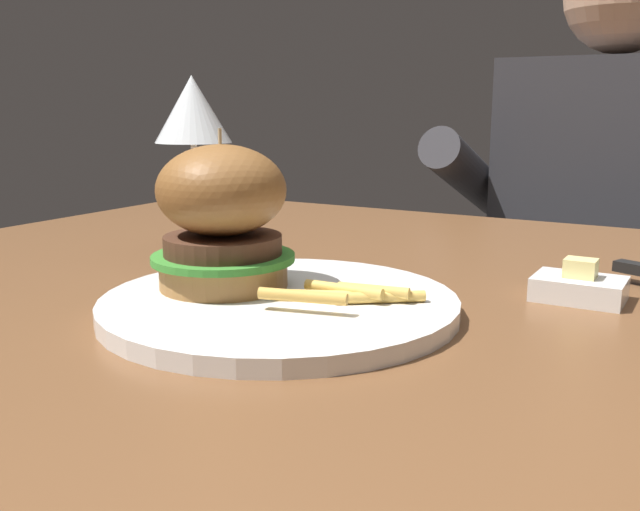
% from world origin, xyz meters
% --- Properties ---
extents(dining_table, '(1.15, 0.95, 0.74)m').
position_xyz_m(dining_table, '(0.00, 0.00, 0.65)').
color(dining_table, brown).
rests_on(dining_table, ground).
extents(main_plate, '(0.29, 0.29, 0.01)m').
position_xyz_m(main_plate, '(-0.03, -0.10, 0.75)').
color(main_plate, white).
rests_on(main_plate, dining_table).
extents(burger_sandwich, '(0.12, 0.12, 0.13)m').
position_xyz_m(burger_sandwich, '(-0.09, -0.09, 0.81)').
color(burger_sandwich, '#9E6B38').
rests_on(burger_sandwich, main_plate).
extents(fries_pile, '(0.11, 0.09, 0.02)m').
position_xyz_m(fries_pile, '(0.02, -0.09, 0.76)').
color(fries_pile, '#EABC5B').
rests_on(fries_pile, main_plate).
extents(wine_glass, '(0.08, 0.08, 0.19)m').
position_xyz_m(wine_glass, '(-0.23, 0.05, 0.89)').
color(wine_glass, silver).
rests_on(wine_glass, dining_table).
extents(butter_dish, '(0.07, 0.05, 0.04)m').
position_xyz_m(butter_dish, '(0.17, 0.06, 0.75)').
color(butter_dish, white).
rests_on(butter_dish, dining_table).
extents(diner_person, '(0.51, 0.36, 1.18)m').
position_xyz_m(diner_person, '(0.09, 0.75, 0.56)').
color(diner_person, '#282833').
rests_on(diner_person, ground).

